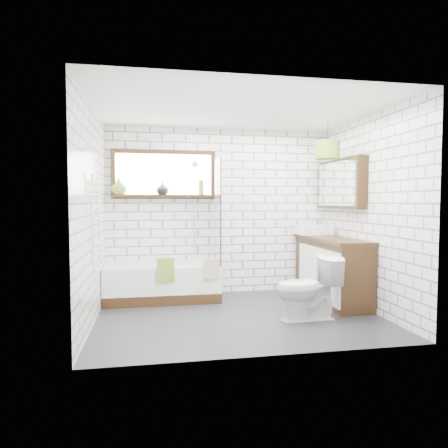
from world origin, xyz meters
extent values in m
cube|color=black|center=(0.00, 0.00, -0.01)|extent=(3.40, 2.60, 0.01)
cube|color=white|center=(0.00, 0.00, 2.50)|extent=(3.40, 2.60, 0.01)
cube|color=white|center=(0.00, 1.30, 1.25)|extent=(3.40, 0.01, 2.50)
cube|color=white|center=(0.00, -1.30, 1.25)|extent=(3.40, 0.01, 2.50)
cube|color=white|center=(-1.70, 0.00, 1.25)|extent=(0.01, 2.60, 2.50)
cube|color=white|center=(1.70, 0.00, 1.25)|extent=(0.01, 2.60, 2.50)
cube|color=black|center=(-0.85, 1.26, 1.80)|extent=(1.52, 0.16, 0.68)
cube|color=white|center=(-1.66, 0.00, 1.20)|extent=(0.06, 0.52, 1.00)
cube|color=black|center=(1.62, 0.60, 1.65)|extent=(0.16, 1.20, 0.70)
cylinder|color=silver|center=(-0.40, 1.26, 1.35)|extent=(0.02, 0.02, 1.30)
cube|color=white|center=(-0.89, 0.95, 0.26)|extent=(1.59, 0.70, 0.51)
cube|color=white|center=(-0.12, 0.95, 1.26)|extent=(0.02, 0.72, 1.50)
cube|color=olive|center=(-0.86, 0.60, 0.49)|extent=(0.23, 0.06, 0.31)
cube|color=tan|center=(-0.25, 0.60, 0.49)|extent=(0.22, 0.05, 0.28)
cube|color=black|center=(1.45, 0.50, 0.45)|extent=(0.51, 1.57, 0.90)
cube|color=white|center=(1.39, 1.00, 0.97)|extent=(0.47, 0.42, 0.14)
cylinder|color=silver|center=(1.55, 1.00, 1.03)|extent=(0.04, 0.04, 0.16)
imported|color=white|center=(0.77, -0.29, 0.38)|extent=(0.45, 0.76, 0.76)
imported|color=olive|center=(-1.50, 1.23, 1.60)|extent=(0.23, 0.23, 0.23)
imported|color=black|center=(-0.88, 1.23, 1.57)|extent=(0.19, 0.19, 0.19)
cylinder|color=olive|center=(-0.31, 1.23, 1.59)|extent=(0.08, 0.08, 0.22)
cylinder|color=olive|center=(1.32, 0.40, 2.10)|extent=(0.33, 0.33, 0.24)
camera|label=1|loc=(-1.04, -4.71, 1.40)|focal=32.00mm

